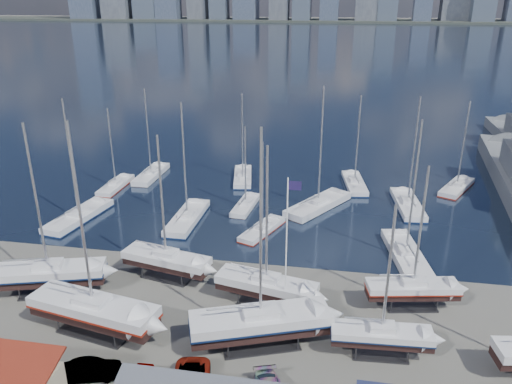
# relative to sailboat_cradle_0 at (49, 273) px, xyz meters

# --- Properties ---
(ground) EXTENTS (1400.00, 1400.00, 0.00)m
(ground) POSITION_rel_sailboat_cradle_0_xyz_m (19.82, -0.95, -2.12)
(ground) COLOR #605E59
(ground) RESTS_ON ground
(water) EXTENTS (1400.00, 600.00, 0.40)m
(water) POSITION_rel_sailboat_cradle_0_xyz_m (19.82, 309.05, -2.27)
(water) COLOR #1A243C
(water) RESTS_ON ground
(far_shore) EXTENTS (1400.00, 80.00, 2.20)m
(far_shore) POSITION_rel_sailboat_cradle_0_xyz_m (19.82, 569.05, -1.02)
(far_shore) COLOR #2D332D
(far_shore) RESTS_ON ground
(sailboat_cradle_0) EXTENTS (11.00, 5.85, 17.03)m
(sailboat_cradle_0) POSITION_rel_sailboat_cradle_0_xyz_m (0.00, 0.00, 0.00)
(sailboat_cradle_0) COLOR #2D2D33
(sailboat_cradle_0) RESTS_ON ground
(sailboat_cradle_1) EXTENTS (12.09, 5.45, 18.66)m
(sailboat_cradle_1) POSITION_rel_sailboat_cradle_0_xyz_m (7.17, -4.98, 0.09)
(sailboat_cradle_1) COLOR #2D2D33
(sailboat_cradle_1) RESTS_ON ground
(sailboat_cradle_2) EXTENTS (9.60, 4.46, 15.19)m
(sailboat_cradle_2) POSITION_rel_sailboat_cradle_0_xyz_m (10.24, 4.67, -0.09)
(sailboat_cradle_2) COLOR #2D2D33
(sailboat_cradle_2) RESTS_ON ground
(sailboat_cradle_3) EXTENTS (12.05, 7.17, 18.61)m
(sailboat_cradle_3) POSITION_rel_sailboat_cradle_0_xyz_m (21.49, -4.22, 0.08)
(sailboat_cradle_3) COLOR #2D2D33
(sailboat_cradle_3) RESTS_ON ground
(sailboat_cradle_4) EXTENTS (9.88, 4.64, 15.59)m
(sailboat_cradle_4) POSITION_rel_sailboat_cradle_0_xyz_m (21.05, 1.64, -0.07)
(sailboat_cradle_4) COLOR #2D2D33
(sailboat_cradle_4) RESTS_ON ground
(sailboat_cradle_5) EXTENTS (8.19, 2.73, 13.26)m
(sailboat_cradle_5) POSITION_rel_sailboat_cradle_0_xyz_m (31.25, -3.81, -0.19)
(sailboat_cradle_5) COLOR #2D2D33
(sailboat_cradle_5) RESTS_ON ground
(sailboat_cradle_6) EXTENTS (8.81, 3.95, 13.93)m
(sailboat_cradle_6) POSITION_rel_sailboat_cradle_0_xyz_m (34.45, 3.60, -0.16)
(sailboat_cradle_6) COLOR #2D2D33
(sailboat_cradle_6) RESTS_ON ground
(sailboat_moored_0) EXTENTS (4.89, 11.47, 16.61)m
(sailboat_moored_0) POSITION_rel_sailboat_cradle_0_xyz_m (-5.87, 16.23, -1.81)
(sailboat_moored_0) COLOR black
(sailboat_moored_0) RESTS_ON water
(sailboat_moored_1) EXTENTS (2.56, 8.60, 12.80)m
(sailboat_moored_1) POSITION_rel_sailboat_cradle_0_xyz_m (-6.19, 28.02, -1.82)
(sailboat_moored_1) COLOR black
(sailboat_moored_1) RESTS_ON water
(sailboat_moored_2) EXTENTS (2.86, 9.84, 14.81)m
(sailboat_moored_2) POSITION_rel_sailboat_cradle_0_xyz_m (-2.66, 33.57, -1.80)
(sailboat_moored_2) COLOR black
(sailboat_moored_2) RESTS_ON water
(sailboat_moored_3) EXTENTS (3.18, 10.89, 16.22)m
(sailboat_moored_3) POSITION_rel_sailboat_cradle_0_xyz_m (8.17, 18.22, -1.82)
(sailboat_moored_3) COLOR black
(sailboat_moored_3) RESTS_ON water
(sailboat_moored_4) EXTENTS (2.92, 8.09, 11.96)m
(sailboat_moored_4) POSITION_rel_sailboat_cradle_0_xyz_m (14.71, 23.93, -1.80)
(sailboat_moored_4) COLOR black
(sailboat_moored_4) RESTS_ON water
(sailboat_moored_5) EXTENTS (4.36, 9.93, 14.36)m
(sailboat_moored_5) POSITION_rel_sailboat_cradle_0_xyz_m (12.07, 34.99, -1.82)
(sailboat_moored_5) COLOR black
(sailboat_moored_5) RESTS_ON water
(sailboat_moored_6) EXTENTS (5.03, 8.36, 12.09)m
(sailboat_moored_6) POSITION_rel_sailboat_cradle_0_xyz_m (18.20, 16.76, -1.81)
(sailboat_moored_6) COLOR black
(sailboat_moored_6) RESTS_ON water
(sailboat_moored_7) EXTENTS (8.85, 11.56, 17.50)m
(sailboat_moored_7) POSITION_rel_sailboat_cradle_0_xyz_m (24.53, 25.46, -1.80)
(sailboat_moored_7) COLOR black
(sailboat_moored_7) RESTS_ON water
(sailboat_moored_8) EXTENTS (4.14, 10.05, 14.58)m
(sailboat_moored_8) POSITION_rel_sailboat_cradle_0_xyz_m (29.50, 35.00, -1.82)
(sailboat_moored_8) COLOR black
(sailboat_moored_8) RESTS_ON water
(sailboat_moored_9) EXTENTS (4.82, 11.24, 16.44)m
(sailboat_moored_9) POSITION_rel_sailboat_cradle_0_xyz_m (34.92, 13.05, -1.80)
(sailboat_moored_9) COLOR black
(sailboat_moored_9) RESTS_ON water
(sailboat_moored_10) EXTENTS (4.10, 10.99, 16.06)m
(sailboat_moored_10) POSITION_rel_sailboat_cradle_0_xyz_m (36.63, 27.81, -1.82)
(sailboat_moored_10) COLOR black
(sailboat_moored_10) RESTS_ON water
(sailboat_moored_11) EXTENTS (6.69, 9.53, 14.03)m
(sailboat_moored_11) POSITION_rel_sailboat_cradle_0_xyz_m (44.60, 36.09, -1.82)
(sailboat_moored_11) COLOR black
(sailboat_moored_11) RESTS_ON water
(car_b) EXTENTS (4.72, 2.78, 1.47)m
(car_b) POSITION_rel_sailboat_cradle_0_xyz_m (9.47, -10.33, -1.39)
(car_b) COLOR gray
(car_b) RESTS_ON ground
(flagpole) EXTENTS (1.17, 0.12, 13.35)m
(flagpole) POSITION_rel_sailboat_cradle_0_xyz_m (23.09, 0.24, 5.66)
(flagpole) COLOR white
(flagpole) RESTS_ON ground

